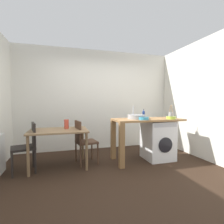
% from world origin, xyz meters
% --- Properties ---
extents(ground_plane, '(5.46, 5.46, 0.00)m').
position_xyz_m(ground_plane, '(0.00, 0.00, 0.00)').
color(ground_plane, black).
extents(wall_back, '(4.60, 0.10, 2.70)m').
position_xyz_m(wall_back, '(0.00, 1.75, 1.35)').
color(wall_back, silver).
rests_on(wall_back, ground_plane).
extents(wall_counter_side, '(0.10, 3.80, 2.70)m').
position_xyz_m(wall_counter_side, '(2.15, 0.00, 1.35)').
color(wall_counter_side, silver).
rests_on(wall_counter_side, ground_plane).
extents(dining_table, '(1.10, 0.76, 0.74)m').
position_xyz_m(dining_table, '(-0.99, 0.56, 0.64)').
color(dining_table, olive).
rests_on(dining_table, ground_plane).
extents(chair_person_seat, '(0.49, 0.49, 0.90)m').
position_xyz_m(chair_person_seat, '(-1.54, 0.48, 0.51)').
color(chair_person_seat, black).
rests_on(chair_person_seat, ground_plane).
extents(chair_opposite, '(0.47, 0.47, 0.90)m').
position_xyz_m(chair_opposite, '(-0.52, 0.60, 0.51)').
color(chair_opposite, '#4C3323').
rests_on(chair_opposite, ground_plane).
extents(kitchen_counter, '(1.50, 0.68, 0.92)m').
position_xyz_m(kitchen_counter, '(0.67, 0.45, 0.76)').
color(kitchen_counter, '#9E7042').
rests_on(kitchen_counter, ground_plane).
extents(washing_machine, '(0.60, 0.61, 0.86)m').
position_xyz_m(washing_machine, '(1.14, 0.45, 0.43)').
color(washing_machine, white).
rests_on(washing_machine, ground_plane).
extents(sink_basin, '(0.38, 0.38, 0.09)m').
position_xyz_m(sink_basin, '(0.61, 0.45, 0.97)').
color(sink_basin, '#9EA0A5').
rests_on(sink_basin, kitchen_counter).
extents(tap, '(0.02, 0.02, 0.28)m').
position_xyz_m(tap, '(0.61, 0.63, 1.06)').
color(tap, '#B2B2B7').
rests_on(tap, kitchen_counter).
extents(bottle_tall_green, '(0.06, 0.06, 0.21)m').
position_xyz_m(bottle_tall_green, '(0.85, 0.58, 1.01)').
color(bottle_tall_green, navy).
rests_on(bottle_tall_green, kitchen_counter).
extents(mixing_bowl, '(0.21, 0.21, 0.06)m').
position_xyz_m(mixing_bowl, '(0.69, 0.25, 0.95)').
color(mixing_bowl, teal).
rests_on(mixing_bowl, kitchen_counter).
extents(utensil_crock, '(0.11, 0.11, 0.30)m').
position_xyz_m(utensil_crock, '(1.51, 0.50, 0.99)').
color(utensil_crock, gray).
rests_on(utensil_crock, kitchen_counter).
extents(colander, '(0.20, 0.20, 0.06)m').
position_xyz_m(colander, '(1.33, 0.23, 0.95)').
color(colander, '#A8C63D').
rests_on(colander, kitchen_counter).
extents(vase, '(0.09, 0.09, 0.19)m').
position_xyz_m(vase, '(-0.84, 0.66, 0.83)').
color(vase, '#D84C38').
rests_on(vase, dining_table).
extents(scissors, '(0.15, 0.06, 0.01)m').
position_xyz_m(scissors, '(0.83, 0.35, 0.92)').
color(scissors, '#B2B2B7').
rests_on(scissors, kitchen_counter).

